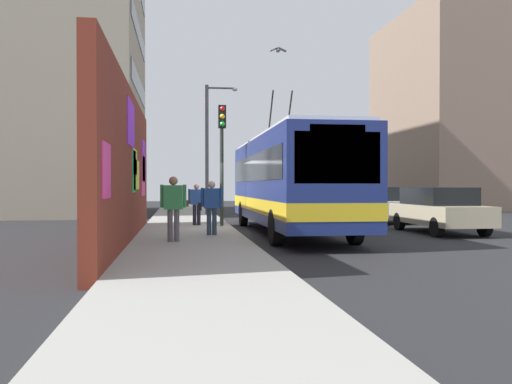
% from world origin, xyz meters
% --- Properties ---
extents(ground_plane, '(80.00, 80.00, 0.00)m').
position_xyz_m(ground_plane, '(0.00, 0.00, 0.00)').
color(ground_plane, '#232326').
extents(sidewalk_slab, '(48.00, 3.20, 0.15)m').
position_xyz_m(sidewalk_slab, '(0.00, 1.60, 0.07)').
color(sidewalk_slab, '#9E9B93').
rests_on(sidewalk_slab, ground_plane).
extents(graffiti_wall, '(13.44, 0.32, 4.25)m').
position_xyz_m(graffiti_wall, '(-4.26, 3.35, 2.13)').
color(graffiti_wall, maroon).
rests_on(graffiti_wall, ground_plane).
extents(building_far_left, '(12.98, 9.84, 21.70)m').
position_xyz_m(building_far_left, '(13.84, 9.20, 10.85)').
color(building_far_left, '#9E937F').
rests_on(building_far_left, ground_plane).
extents(building_far_right, '(12.36, 6.58, 13.89)m').
position_xyz_m(building_far_right, '(17.74, -17.00, 6.95)').
color(building_far_right, gray).
rests_on(building_far_right, ground_plane).
extents(city_bus, '(11.76, 2.51, 5.10)m').
position_xyz_m(city_bus, '(-1.37, -1.80, 1.84)').
color(city_bus, navy).
rests_on(city_bus, ground_plane).
extents(parked_car_champagne, '(4.53, 1.85, 1.58)m').
position_xyz_m(parked_car_champagne, '(-1.88, -7.00, 0.83)').
color(parked_car_champagne, '#C6B793').
rests_on(parked_car_champagne, ground_plane).
extents(parked_car_white, '(4.47, 1.78, 1.58)m').
position_xyz_m(parked_car_white, '(3.87, -7.00, 0.83)').
color(parked_car_white, white).
rests_on(parked_car_white, ground_plane).
extents(parked_car_red, '(4.50, 1.89, 1.58)m').
position_xyz_m(parked_car_red, '(10.22, -7.00, 0.83)').
color(parked_car_red, '#B21E19').
rests_on(parked_car_red, ground_plane).
extents(parked_car_silver, '(4.52, 1.85, 1.58)m').
position_xyz_m(parked_car_silver, '(16.39, -7.00, 0.83)').
color(parked_car_silver, '#B7B7BC').
rests_on(parked_car_silver, ground_plane).
extents(pedestrian_midblock, '(0.22, 0.72, 1.56)m').
position_xyz_m(pedestrian_midblock, '(1.03, 1.27, 1.05)').
color(pedestrian_midblock, '#1E1E2D').
rests_on(pedestrian_midblock, sidewalk_slab).
extents(pedestrian_at_curb, '(0.22, 0.74, 1.63)m').
position_xyz_m(pedestrian_at_curb, '(-3.22, 0.95, 1.10)').
color(pedestrian_at_curb, '#2D3F59').
rests_on(pedestrian_at_curb, sidewalk_slab).
extents(pedestrian_near_wall, '(0.23, 0.69, 1.73)m').
position_xyz_m(pedestrian_near_wall, '(-5.10, 2.07, 1.18)').
color(pedestrian_near_wall, '#595960').
rests_on(pedestrian_near_wall, sidewalk_slab).
extents(traffic_light, '(0.49, 0.28, 4.47)m').
position_xyz_m(traffic_light, '(0.38, 0.35, 3.14)').
color(traffic_light, '#2D382D').
rests_on(traffic_light, sidewalk_slab).
extents(street_lamp, '(0.44, 1.71, 6.81)m').
position_xyz_m(street_lamp, '(9.22, 0.27, 4.05)').
color(street_lamp, '#4C4C51').
rests_on(street_lamp, sidewalk_slab).
extents(flying_pigeons, '(0.32, 0.54, 0.16)m').
position_xyz_m(flying_pigeons, '(-1.57, -1.40, 6.21)').
color(flying_pigeons, '#47474C').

